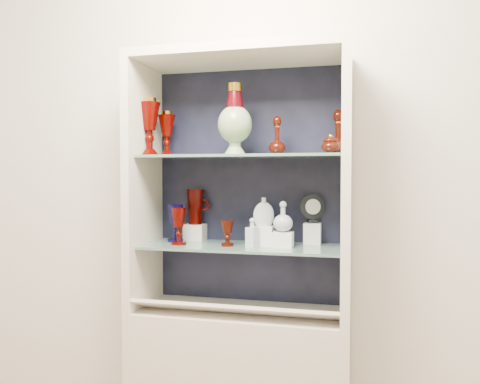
% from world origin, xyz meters
% --- Properties ---
extents(wall_back, '(3.50, 0.02, 2.80)m').
position_xyz_m(wall_back, '(0.00, 1.75, 1.40)').
color(wall_back, silver).
rests_on(wall_back, ground).
extents(cabinet_back_panel, '(0.98, 0.02, 1.15)m').
position_xyz_m(cabinet_back_panel, '(0.00, 1.72, 1.32)').
color(cabinet_back_panel, black).
rests_on(cabinet_back_panel, cabinet_base).
extents(cabinet_side_left, '(0.04, 0.40, 1.15)m').
position_xyz_m(cabinet_side_left, '(-0.48, 1.53, 1.32)').
color(cabinet_side_left, beige).
rests_on(cabinet_side_left, cabinet_base).
extents(cabinet_side_right, '(0.04, 0.40, 1.15)m').
position_xyz_m(cabinet_side_right, '(0.48, 1.53, 1.32)').
color(cabinet_side_right, beige).
rests_on(cabinet_side_right, cabinet_base).
extents(cabinet_top_cap, '(1.00, 0.40, 0.04)m').
position_xyz_m(cabinet_top_cap, '(0.00, 1.53, 1.92)').
color(cabinet_top_cap, beige).
rests_on(cabinet_top_cap, cabinet_side_left).
extents(shelf_lower, '(0.92, 0.34, 0.01)m').
position_xyz_m(shelf_lower, '(0.00, 1.55, 1.04)').
color(shelf_lower, slate).
rests_on(shelf_lower, cabinet_side_left).
extents(shelf_upper, '(0.92, 0.34, 0.01)m').
position_xyz_m(shelf_upper, '(0.00, 1.55, 1.46)').
color(shelf_upper, slate).
rests_on(shelf_upper, cabinet_side_left).
extents(label_ledge, '(0.92, 0.17, 0.09)m').
position_xyz_m(label_ledge, '(0.00, 1.42, 0.78)').
color(label_ledge, beige).
rests_on(label_ledge, cabinet_base).
extents(label_card_0, '(0.10, 0.06, 0.03)m').
position_xyz_m(label_card_0, '(0.26, 1.42, 0.80)').
color(label_card_0, white).
rests_on(label_card_0, label_ledge).
extents(label_card_1, '(0.10, 0.06, 0.03)m').
position_xyz_m(label_card_1, '(-0.24, 1.42, 0.80)').
color(label_card_1, white).
rests_on(label_card_1, label_ledge).
extents(label_card_2, '(0.10, 0.06, 0.03)m').
position_xyz_m(label_card_2, '(0.05, 1.42, 0.80)').
color(label_card_2, white).
rests_on(label_card_2, label_ledge).
extents(pedestal_lamp_left, '(0.14, 0.14, 0.28)m').
position_xyz_m(pedestal_lamp_left, '(-0.44, 1.51, 1.61)').
color(pedestal_lamp_left, '#430400').
rests_on(pedestal_lamp_left, shelf_upper).
extents(pedestal_lamp_right, '(0.11, 0.11, 0.22)m').
position_xyz_m(pedestal_lamp_right, '(-0.39, 1.61, 1.58)').
color(pedestal_lamp_right, '#430400').
rests_on(pedestal_lamp_right, shelf_upper).
extents(enamel_urn, '(0.20, 0.20, 0.32)m').
position_xyz_m(enamel_urn, '(-0.01, 1.49, 1.63)').
color(enamel_urn, '#083F22').
rests_on(enamel_urn, shelf_upper).
extents(ruby_decanter_a, '(0.08, 0.08, 0.20)m').
position_xyz_m(ruby_decanter_a, '(0.17, 1.57, 1.57)').
color(ruby_decanter_a, '#390B02').
rests_on(ruby_decanter_a, shelf_upper).
extents(ruby_decanter_b, '(0.10, 0.10, 0.22)m').
position_xyz_m(ruby_decanter_b, '(0.44, 1.64, 1.58)').
color(ruby_decanter_b, '#390B02').
rests_on(ruby_decanter_b, shelf_upper).
extents(lidded_bowl, '(0.08, 0.08, 0.09)m').
position_xyz_m(lidded_bowl, '(0.41, 1.49, 1.51)').
color(lidded_bowl, '#390B02').
rests_on(lidded_bowl, shelf_upper).
extents(cobalt_goblet, '(0.09, 0.09, 0.19)m').
position_xyz_m(cobalt_goblet, '(-0.34, 1.59, 1.14)').
color(cobalt_goblet, '#0F093B').
rests_on(cobalt_goblet, shelf_lower).
extents(ruby_goblet_tall, '(0.09, 0.09, 0.17)m').
position_xyz_m(ruby_goblet_tall, '(-0.29, 1.50, 1.14)').
color(ruby_goblet_tall, '#430400').
rests_on(ruby_goblet_tall, shelf_lower).
extents(ruby_goblet_small, '(0.07, 0.07, 0.12)m').
position_xyz_m(ruby_goblet_small, '(-0.06, 1.51, 1.11)').
color(ruby_goblet_small, '#390B02').
rests_on(ruby_goblet_small, shelf_lower).
extents(riser_ruby_pitcher, '(0.10, 0.10, 0.08)m').
position_xyz_m(riser_ruby_pitcher, '(-0.27, 1.67, 1.09)').
color(riser_ruby_pitcher, silver).
rests_on(riser_ruby_pitcher, shelf_lower).
extents(ruby_pitcher, '(0.14, 0.10, 0.18)m').
position_xyz_m(ruby_pitcher, '(-0.27, 1.67, 1.22)').
color(ruby_pitcher, '#430400').
rests_on(ruby_pitcher, riser_ruby_pitcher).
extents(clear_square_bottle, '(0.06, 0.06, 0.13)m').
position_xyz_m(clear_square_bottle, '(0.06, 1.50, 1.12)').
color(clear_square_bottle, '#A4AFBE').
rests_on(clear_square_bottle, shelf_lower).
extents(riser_flat_flask, '(0.09, 0.09, 0.09)m').
position_xyz_m(riser_flat_flask, '(0.11, 1.56, 1.09)').
color(riser_flat_flask, silver).
rests_on(riser_flat_flask, shelf_lower).
extents(flat_flask, '(0.11, 0.08, 0.14)m').
position_xyz_m(flat_flask, '(0.11, 1.56, 1.21)').
color(flat_flask, silver).
rests_on(flat_flask, riser_flat_flask).
extents(riser_clear_round_decanter, '(0.09, 0.09, 0.07)m').
position_xyz_m(riser_clear_round_decanter, '(0.20, 1.53, 1.08)').
color(riser_clear_round_decanter, silver).
rests_on(riser_clear_round_decanter, shelf_lower).
extents(clear_round_decanter, '(0.09, 0.09, 0.13)m').
position_xyz_m(clear_round_decanter, '(0.20, 1.53, 1.19)').
color(clear_round_decanter, '#A4AFBE').
rests_on(clear_round_decanter, riser_clear_round_decanter).
extents(riser_cameo_medallion, '(0.08, 0.08, 0.10)m').
position_xyz_m(riser_cameo_medallion, '(0.32, 1.67, 1.10)').
color(riser_cameo_medallion, silver).
rests_on(riser_cameo_medallion, shelf_lower).
extents(cameo_medallion, '(0.13, 0.08, 0.14)m').
position_xyz_m(cameo_medallion, '(0.32, 1.67, 1.22)').
color(cameo_medallion, black).
rests_on(cameo_medallion, riser_cameo_medallion).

